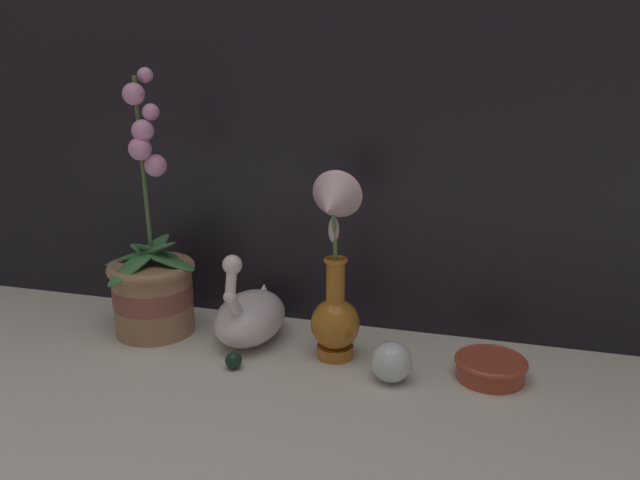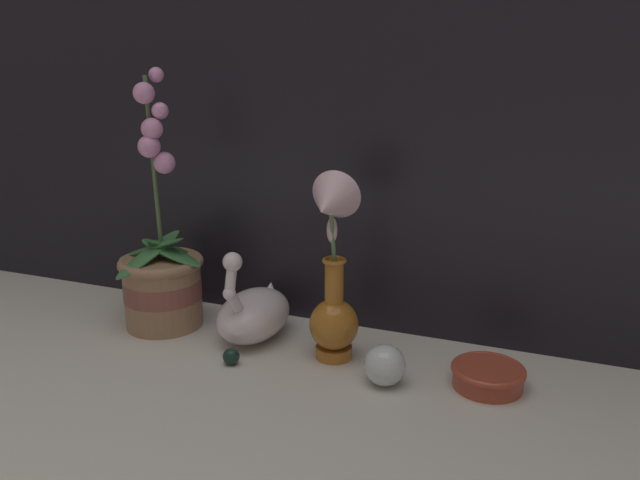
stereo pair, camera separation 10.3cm
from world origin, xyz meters
The scene contains 8 objects.
ground_plane centered at (0.00, 0.00, 0.00)m, with size 2.80×2.80×0.00m, color beige.
window_backdrop centered at (0.00, 0.27, 0.60)m, with size 2.80×0.03×1.20m.
orchid_potted_plant centered at (-0.31, 0.12, 0.10)m, with size 0.21×0.19×0.49m.
swan_figurine centered at (-0.12, 0.14, 0.05)m, with size 0.12×0.20×0.19m.
blue_vase centered at (0.05, 0.10, 0.15)m, with size 0.08×0.11×0.33m.
glass_sphere centered at (0.16, 0.05, 0.03)m, with size 0.07×0.07×0.07m.
amber_dish centered at (0.31, 0.10, 0.02)m, with size 0.12×0.12×0.04m.
glass_bauble centered at (-0.10, 0.02, 0.01)m, with size 0.03×0.03×0.03m.
Camera 1 is at (0.29, -0.85, 0.50)m, focal length 35.00 mm.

